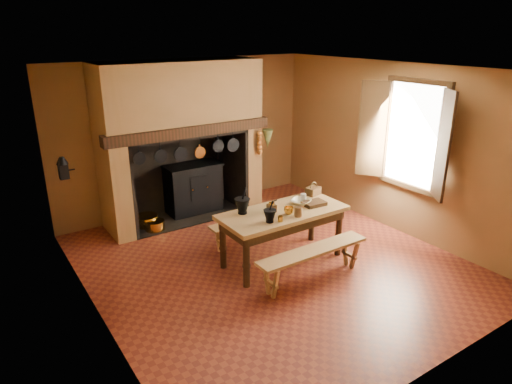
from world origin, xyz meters
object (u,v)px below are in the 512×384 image
Objects in this scene: wicker_basket at (313,191)px; mixing_bowl at (301,202)px; coffee_grinder at (272,207)px; iron_range at (194,187)px; bench_front at (313,257)px; work_table at (283,219)px.

mixing_bowl is at bearing -165.44° from wicker_basket.
mixing_bowl is at bearing 5.49° from coffee_grinder.
wicker_basket reaches higher than coffee_grinder.
mixing_bowl is (0.53, -0.01, -0.03)m from coffee_grinder.
iron_range is 2.46m from coffee_grinder.
bench_front is at bearing -141.97° from wicker_basket.
coffee_grinder is (-0.16, 0.75, 0.52)m from bench_front.
wicker_basket is at bearing 18.73° from work_table.
bench_front is 5.88× the size of mixing_bowl.
work_table is 0.86m from wicker_basket.
iron_range reaches higher than wicker_basket.
wicker_basket is at bearing 50.41° from bench_front.
iron_range is at bearing 103.55° from mixing_bowl.
iron_range is 0.93× the size of bench_front.
bench_front is at bearing -90.00° from work_table.
bench_front is (0.00, -0.69, -0.32)m from work_table.
coffee_grinder is at bearing 102.13° from bench_front.
iron_range reaches higher than work_table.
iron_range reaches higher than mixing_bowl.
coffee_grinder is 0.98m from wicker_basket.
coffee_grinder reaches higher than mixing_bowl.
mixing_bowl is (0.37, 0.05, 0.16)m from work_table.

